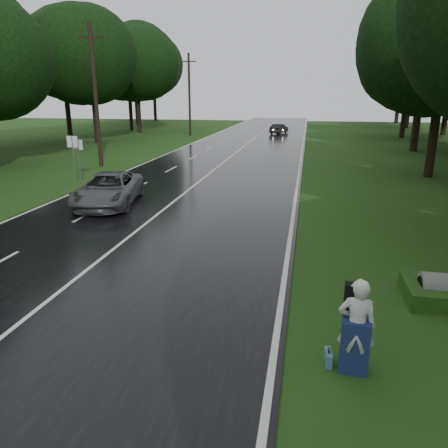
# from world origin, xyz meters

# --- Properties ---
(ground) EXTENTS (160.00, 160.00, 0.00)m
(ground) POSITION_xyz_m (0.00, 0.00, 0.00)
(ground) COLOR #204313
(ground) RESTS_ON ground
(road) EXTENTS (12.00, 140.00, 0.04)m
(road) POSITION_xyz_m (0.00, 20.00, 0.02)
(road) COLOR black
(road) RESTS_ON ground
(lane_center) EXTENTS (0.12, 140.00, 0.01)m
(lane_center) POSITION_xyz_m (0.00, 20.00, 0.04)
(lane_center) COLOR silver
(lane_center) RESTS_ON road
(grey_car) EXTENTS (3.42, 5.75, 1.50)m
(grey_car) POSITION_xyz_m (-2.80, 9.78, 0.79)
(grey_car) COLOR #4B4D50
(grey_car) RESTS_ON road
(far_car) EXTENTS (2.34, 4.00, 1.25)m
(far_car) POSITION_xyz_m (2.44, 50.10, 0.66)
(far_car) COLOR black
(far_car) RESTS_ON road
(hitchhiker) EXTENTS (0.73, 0.67, 1.89)m
(hitchhiker) POSITION_xyz_m (7.30, -1.22, 0.88)
(hitchhiker) COLOR silver
(hitchhiker) RESTS_ON ground
(suitcase) EXTENTS (0.14, 0.39, 0.28)m
(suitcase) POSITION_xyz_m (6.86, -1.10, 0.14)
(suitcase) COLOR #47718B
(suitcase) RESTS_ON ground
(utility_pole_mid) EXTENTS (1.80, 0.28, 9.72)m
(utility_pole_mid) POSITION_xyz_m (-8.50, 20.52, 0.00)
(utility_pole_mid) COLOR black
(utility_pole_mid) RESTS_ON ground
(utility_pole_far) EXTENTS (1.80, 0.28, 9.86)m
(utility_pole_far) POSITION_xyz_m (-8.50, 45.44, 0.00)
(utility_pole_far) COLOR black
(utility_pole_far) RESTS_ON ground
(road_sign_a) EXTENTS (0.66, 0.10, 2.74)m
(road_sign_a) POSITION_xyz_m (-7.20, 14.59, 0.00)
(road_sign_a) COLOR white
(road_sign_a) RESTS_ON ground
(road_sign_b) EXTENTS (0.59, 0.10, 2.46)m
(road_sign_b) POSITION_xyz_m (-7.20, 15.18, 0.00)
(road_sign_b) COLOR white
(road_sign_b) RESTS_ON ground
(tree_left_e) EXTENTS (9.87, 9.87, 15.42)m
(tree_left_e) POSITION_xyz_m (-16.30, 35.61, 0.00)
(tree_left_e) COLOR black
(tree_left_e) RESTS_ON ground
(tree_left_f) EXTENTS (10.27, 10.27, 16.04)m
(tree_left_f) POSITION_xyz_m (-16.48, 48.43, 0.00)
(tree_left_f) COLOR black
(tree_left_f) RESTS_ON ground
(tree_right_d) EXTENTS (9.08, 9.08, 14.18)m
(tree_right_d) POSITION_xyz_m (13.90, 20.48, 0.00)
(tree_right_d) COLOR black
(tree_right_d) RESTS_ON ground
(tree_right_e) EXTENTS (8.24, 8.24, 12.87)m
(tree_right_e) POSITION_xyz_m (15.87, 33.98, 0.00)
(tree_right_e) COLOR black
(tree_right_e) RESTS_ON ground
(tree_right_f) EXTENTS (9.11, 9.11, 14.23)m
(tree_right_f) POSITION_xyz_m (17.35, 47.13, 0.00)
(tree_right_f) COLOR black
(tree_right_f) RESTS_ON ground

